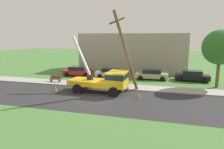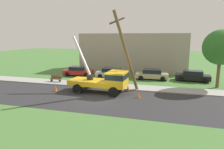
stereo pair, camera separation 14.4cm
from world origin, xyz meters
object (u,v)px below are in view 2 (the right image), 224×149
parked_sedan_black (193,76)px  park_bench (56,79)px  parked_sedan_silver (111,73)px  parked_sedan_tan (152,74)px  parked_sedan_red (78,71)px  traffic_cone_behind (56,89)px  roadside_tree_near (221,47)px  leaning_utility_pole (126,51)px  traffic_cone_ahead (139,95)px  traffic_cone_curbside (128,88)px  utility_truck (106,80)px

parked_sedan_black → park_bench: 18.15m
parked_sedan_silver → parked_sedan_tan: size_ratio=1.00×
parked_sedan_red → traffic_cone_behind: bearing=-81.1°
parked_sedan_black → roadside_tree_near: 5.50m
leaning_utility_pole → parked_sedan_tan: bearing=73.5°
parked_sedan_red → parked_sedan_silver: size_ratio=1.01×
traffic_cone_ahead → parked_sedan_black: parked_sedan_black is taller
traffic_cone_behind → traffic_cone_curbside: bearing=17.6°
parked_sedan_red → parked_sedan_silver: 5.29m
leaning_utility_pole → parked_sedan_black: bearing=45.9°
traffic_cone_behind → parked_sedan_silver: parked_sedan_silver is taller
traffic_cone_ahead → leaning_utility_pole: bearing=134.3°
utility_truck → traffic_cone_curbside: 2.84m
traffic_cone_behind → traffic_cone_ahead: bearing=-0.1°
parked_sedan_silver → park_bench: 7.84m
parked_sedan_red → parked_sedan_silver: bearing=-1.3°
traffic_cone_curbside → roadside_tree_near: size_ratio=0.08×
leaning_utility_pole → parked_sedan_red: 11.94m
traffic_cone_curbside → parked_sedan_red: 11.04m
traffic_cone_behind → parked_sedan_tan: 13.28m
parked_sedan_black → park_bench: size_ratio=2.83×
utility_truck → roadside_tree_near: size_ratio=1.01×
parked_sedan_black → utility_truck: bearing=-138.1°
roadside_tree_near → traffic_cone_ahead: bearing=-141.7°
parked_sedan_red → parked_sedan_black: 16.41m
utility_truck → roadside_tree_near: bearing=25.2°
traffic_cone_ahead → parked_sedan_black: (5.87, 9.49, 0.43)m
leaning_utility_pole → parked_sedan_red: size_ratio=1.88×
parked_sedan_tan → roadside_tree_near: (7.76, -2.56, 3.97)m
leaning_utility_pole → traffic_cone_curbside: bearing=80.0°
utility_truck → traffic_cone_ahead: bearing=-14.0°
traffic_cone_curbside → parked_sedan_black: size_ratio=0.12×
traffic_cone_behind → traffic_cone_curbside: 7.98m
parked_sedan_black → park_bench: parked_sedan_black is taller
parked_sedan_red → utility_truck: bearing=-49.1°
parked_sedan_tan → parked_sedan_red: bearing=-178.6°
parked_sedan_silver → parked_sedan_tan: 5.77m
parked_sedan_red → park_bench: (-0.86, -4.97, -0.25)m
roadside_tree_near → leaning_utility_pole: bearing=-154.1°
utility_truck → traffic_cone_behind: size_ratio=12.06×
traffic_cone_curbside → park_bench: size_ratio=0.35×
parked_sedan_black → park_bench: (-17.25, -5.63, -0.25)m
leaning_utility_pole → traffic_cone_behind: leaning_utility_pole is taller
traffic_cone_ahead → park_bench: (-11.38, 3.86, 0.18)m
leaning_utility_pole → park_bench: size_ratio=5.34×
parked_sedan_tan → parked_sedan_silver: bearing=-176.1°
parked_sedan_tan → park_bench: 13.02m
traffic_cone_curbside → roadside_tree_near: 11.53m
traffic_cone_ahead → parked_sedan_silver: (-5.23, 8.71, 0.43)m
leaning_utility_pole → traffic_cone_ahead: 4.73m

